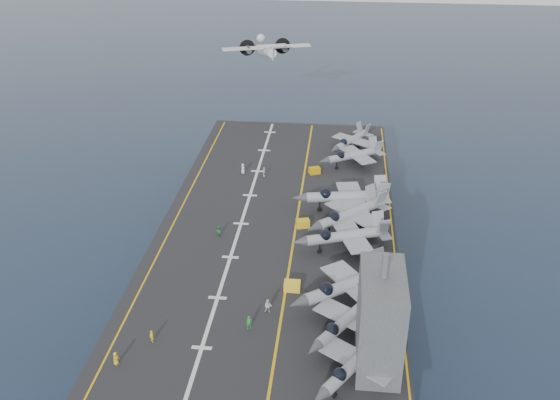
# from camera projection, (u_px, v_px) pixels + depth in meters

# --- Properties ---
(ground) EXTENTS (500.00, 500.00, 0.00)m
(ground) POSITION_uv_depth(u_px,v_px,m) (278.00, 278.00, 106.22)
(ground) COLOR #142135
(ground) RESTS_ON ground
(hull) EXTENTS (36.00, 90.00, 10.00)m
(hull) POSITION_uv_depth(u_px,v_px,m) (278.00, 254.00, 103.86)
(hull) COLOR #56595E
(hull) RESTS_ON ground
(flight_deck) EXTENTS (38.00, 92.00, 0.40)m
(flight_deck) POSITION_uv_depth(u_px,v_px,m) (277.00, 227.00, 101.41)
(flight_deck) COLOR black
(flight_deck) RESTS_ON hull
(foul_line) EXTENTS (0.35, 90.00, 0.02)m
(foul_line) POSITION_uv_depth(u_px,v_px,m) (296.00, 226.00, 101.03)
(foul_line) COLOR gold
(foul_line) RESTS_ON flight_deck
(landing_centerline) EXTENTS (0.50, 90.00, 0.02)m
(landing_centerline) POSITION_uv_depth(u_px,v_px,m) (241.00, 224.00, 101.85)
(landing_centerline) COLOR silver
(landing_centerline) RESTS_ON flight_deck
(deck_edge_port) EXTENTS (0.25, 90.00, 0.02)m
(deck_edge_port) POSITION_uv_depth(u_px,v_px,m) (175.00, 220.00, 102.86)
(deck_edge_port) COLOR gold
(deck_edge_port) RESTS_ON flight_deck
(deck_edge_stbd) EXTENTS (0.25, 90.00, 0.02)m
(deck_edge_stbd) POSITION_uv_depth(u_px,v_px,m) (392.00, 232.00, 99.61)
(deck_edge_stbd) COLOR gold
(deck_edge_stbd) RESTS_ON flight_deck
(island_superstructure) EXTENTS (5.00, 10.00, 15.00)m
(island_superstructure) POSITION_uv_depth(u_px,v_px,m) (381.00, 310.00, 70.09)
(island_superstructure) COLOR #56595E
(island_superstructure) RESTS_ON flight_deck
(fighter_jet_0) EXTENTS (14.99, 16.21, 4.68)m
(fighter_jet_0) POSITION_uv_depth(u_px,v_px,m) (355.00, 363.00, 69.99)
(fighter_jet_0) COLOR #9BA6AD
(fighter_jet_0) RESTS_ON flight_deck
(fighter_jet_1) EXTENTS (15.24, 16.55, 4.78)m
(fighter_jet_1) POSITION_uv_depth(u_px,v_px,m) (346.00, 319.00, 76.60)
(fighter_jet_1) COLOR #99A0A9
(fighter_jet_1) RESTS_ON flight_deck
(fighter_jet_2) EXTENTS (19.30, 18.11, 5.58)m
(fighter_jet_2) POSITION_uv_depth(u_px,v_px,m) (348.00, 284.00, 82.42)
(fighter_jet_2) COLOR #99A1A9
(fighter_jet_2) RESTS_ON flight_deck
(fighter_jet_3) EXTENTS (17.47, 14.47, 5.20)m
(fighter_jet_3) POSITION_uv_depth(u_px,v_px,m) (346.00, 235.00, 93.79)
(fighter_jet_3) COLOR #8F989E
(fighter_jet_3) RESTS_ON flight_deck
(fighter_jet_4) EXTENTS (18.44, 18.16, 5.40)m
(fighter_jet_4) POSITION_uv_depth(u_px,v_px,m) (350.00, 213.00, 99.55)
(fighter_jet_4) COLOR gray
(fighter_jet_4) RESTS_ON flight_deck
(fighter_jet_5) EXTENTS (17.90, 13.52, 5.64)m
(fighter_jet_5) POSITION_uv_depth(u_px,v_px,m) (347.00, 195.00, 104.59)
(fighter_jet_5) COLOR #A2AAB3
(fighter_jet_5) RESTS_ON flight_deck
(fighter_jet_7) EXTENTS (16.32, 14.79, 4.72)m
(fighter_jet_7) POSITION_uv_depth(u_px,v_px,m) (354.00, 154.00, 120.63)
(fighter_jet_7) COLOR gray
(fighter_jet_7) RESTS_ON flight_deck
(fighter_jet_8) EXTENTS (13.99, 15.28, 4.41)m
(fighter_jet_8) POSITION_uv_depth(u_px,v_px,m) (351.00, 140.00, 127.49)
(fighter_jet_8) COLOR #8D969C
(fighter_jet_8) RESTS_ON flight_deck
(tow_cart_a) EXTENTS (2.24, 1.46, 1.34)m
(tow_cart_a) POSITION_uv_depth(u_px,v_px,m) (292.00, 286.00, 85.61)
(tow_cart_a) COLOR yellow
(tow_cart_a) RESTS_ON flight_deck
(tow_cart_b) EXTENTS (2.42, 1.90, 1.28)m
(tow_cart_b) POSITION_uv_depth(u_px,v_px,m) (303.00, 223.00, 100.68)
(tow_cart_b) COLOR gold
(tow_cart_b) RESTS_ON flight_deck
(tow_cart_c) EXTENTS (2.38, 2.00, 1.21)m
(tow_cart_c) POSITION_uv_depth(u_px,v_px,m) (315.00, 171.00, 118.29)
(tow_cart_c) COLOR #C59106
(tow_cart_c) RESTS_ON flight_deck
(crew_0) EXTENTS (1.08, 1.23, 1.72)m
(crew_0) POSITION_uv_depth(u_px,v_px,m) (116.00, 358.00, 72.70)
(crew_0) COLOR gold
(crew_0) RESTS_ON flight_deck
(crew_1) EXTENTS (1.17, 1.07, 1.62)m
(crew_1) POSITION_uv_depth(u_px,v_px,m) (152.00, 336.00, 76.19)
(crew_1) COLOR yellow
(crew_1) RESTS_ON flight_deck
(crew_2) EXTENTS (1.13, 0.92, 1.62)m
(crew_2) POSITION_uv_depth(u_px,v_px,m) (219.00, 231.00, 98.29)
(crew_2) COLOR #268C33
(crew_2) RESTS_ON flight_deck
(crew_4) EXTENTS (0.92, 1.25, 1.93)m
(crew_4) POSITION_uv_depth(u_px,v_px,m) (264.00, 172.00, 116.93)
(crew_4) COLOR silver
(crew_4) RESTS_ON flight_deck
(crew_5) EXTENTS (1.34, 1.43, 1.98)m
(crew_5) POSITION_uv_depth(u_px,v_px,m) (243.00, 169.00, 118.14)
(crew_5) COLOR white
(crew_5) RESTS_ON flight_deck
(crew_6) EXTENTS (1.31, 1.09, 1.88)m
(crew_6) POSITION_uv_depth(u_px,v_px,m) (249.00, 323.00, 78.30)
(crew_6) COLOR green
(crew_6) RESTS_ON flight_deck
(crew_7) EXTENTS (1.24, 0.88, 1.96)m
(crew_7) POSITION_uv_depth(u_px,v_px,m) (268.00, 306.00, 81.19)
(crew_7) COLOR white
(crew_7) RESTS_ON flight_deck
(transport_plane) EXTENTS (23.04, 18.96, 4.69)m
(transport_plane) POSITION_uv_depth(u_px,v_px,m) (267.00, 52.00, 139.26)
(transport_plane) COLOR silver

